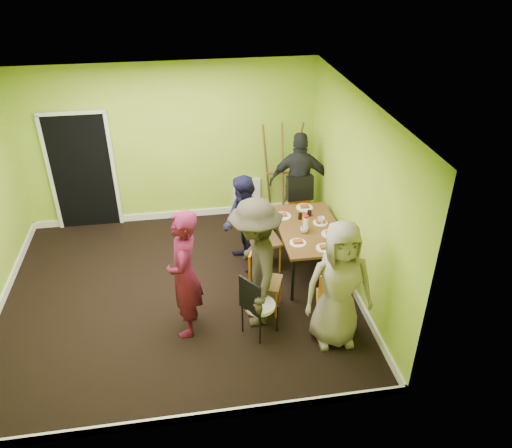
{
  "coord_description": "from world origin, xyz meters",
  "views": [
    {
      "loc": [
        0.19,
        -5.82,
        4.6
      ],
      "look_at": [
        1.12,
        0.0,
        1.07
      ],
      "focal_mm": 35.0,
      "sensor_mm": 36.0,
      "label": 1
    }
  ],
  "objects_px": {
    "person_standing": "(184,274)",
    "person_left_far": "(244,224)",
    "person_back_end": "(300,182)",
    "chair_front_end": "(332,297)",
    "easel": "(281,171)",
    "thermos": "(306,224)",
    "dining_table": "(309,231)",
    "blue_bottle": "(330,234)",
    "person_front_end": "(339,285)",
    "person_left_near": "(255,264)",
    "chair_left_near": "(260,276)",
    "orange_bottle": "(303,219)",
    "chair_bentwood": "(256,303)",
    "chair_back_end": "(300,195)",
    "chair_left_far": "(259,236)"
  },
  "relations": [
    {
      "from": "person_standing",
      "to": "person_left_far",
      "type": "distance_m",
      "value": 1.59
    },
    {
      "from": "person_standing",
      "to": "person_back_end",
      "type": "relative_size",
      "value": 1.01
    },
    {
      "from": "chair_front_end",
      "to": "easel",
      "type": "bearing_deg",
      "value": 105.45
    },
    {
      "from": "person_back_end",
      "to": "thermos",
      "type": "bearing_deg",
      "value": 90.6
    },
    {
      "from": "dining_table",
      "to": "thermos",
      "type": "height_order",
      "value": "thermos"
    },
    {
      "from": "chair_front_end",
      "to": "person_back_end",
      "type": "height_order",
      "value": "person_back_end"
    },
    {
      "from": "thermos",
      "to": "person_left_far",
      "type": "distance_m",
      "value": 0.93
    },
    {
      "from": "person_back_end",
      "to": "blue_bottle",
      "type": "bearing_deg",
      "value": 102.18
    },
    {
      "from": "blue_bottle",
      "to": "person_front_end",
      "type": "bearing_deg",
      "value": -101.48
    },
    {
      "from": "thermos",
      "to": "person_left_near",
      "type": "distance_m",
      "value": 1.29
    },
    {
      "from": "chair_left_near",
      "to": "orange_bottle",
      "type": "bearing_deg",
      "value": 161.49
    },
    {
      "from": "chair_left_near",
      "to": "chair_bentwood",
      "type": "distance_m",
      "value": 0.53
    },
    {
      "from": "chair_back_end",
      "to": "blue_bottle",
      "type": "relative_size",
      "value": 5.83
    },
    {
      "from": "chair_left_near",
      "to": "chair_bentwood",
      "type": "xyz_separation_m",
      "value": [
        -0.14,
        -0.51,
        -0.03
      ]
    },
    {
      "from": "person_left_far",
      "to": "person_front_end",
      "type": "relative_size",
      "value": 0.88
    },
    {
      "from": "dining_table",
      "to": "chair_bentwood",
      "type": "xyz_separation_m",
      "value": [
        -1.0,
        -1.29,
        -0.19
      ]
    },
    {
      "from": "orange_bottle",
      "to": "person_left_far",
      "type": "distance_m",
      "value": 0.91
    },
    {
      "from": "chair_left_far",
      "to": "chair_front_end",
      "type": "distance_m",
      "value": 1.62
    },
    {
      "from": "chair_left_far",
      "to": "person_left_near",
      "type": "xyz_separation_m",
      "value": [
        -0.23,
        -1.13,
        0.31
      ]
    },
    {
      "from": "orange_bottle",
      "to": "person_front_end",
      "type": "relative_size",
      "value": 0.05
    },
    {
      "from": "chair_left_far",
      "to": "person_left_near",
      "type": "distance_m",
      "value": 1.19
    },
    {
      "from": "chair_left_far",
      "to": "person_left_far",
      "type": "xyz_separation_m",
      "value": [
        -0.21,
        0.11,
        0.16
      ]
    },
    {
      "from": "person_standing",
      "to": "person_left_near",
      "type": "height_order",
      "value": "person_left_near"
    },
    {
      "from": "easel",
      "to": "blue_bottle",
      "type": "xyz_separation_m",
      "value": [
        0.29,
        -2.09,
        -0.05
      ]
    },
    {
      "from": "chair_left_near",
      "to": "chair_front_end",
      "type": "height_order",
      "value": "chair_left_near"
    },
    {
      "from": "blue_bottle",
      "to": "person_front_end",
      "type": "height_order",
      "value": "person_front_end"
    },
    {
      "from": "orange_bottle",
      "to": "chair_bentwood",
      "type": "bearing_deg",
      "value": -122.52
    },
    {
      "from": "chair_back_end",
      "to": "easel",
      "type": "xyz_separation_m",
      "value": [
        -0.2,
        0.66,
        0.14
      ]
    },
    {
      "from": "chair_back_end",
      "to": "person_standing",
      "type": "xyz_separation_m",
      "value": [
        -1.99,
        -2.1,
        0.13
      ]
    },
    {
      "from": "chair_front_end",
      "to": "easel",
      "type": "distance_m",
      "value": 3.07
    },
    {
      "from": "chair_left_near",
      "to": "easel",
      "type": "bearing_deg",
      "value": -176.19
    },
    {
      "from": "blue_bottle",
      "to": "person_left_far",
      "type": "bearing_deg",
      "value": 152.07
    },
    {
      "from": "easel",
      "to": "person_standing",
      "type": "height_order",
      "value": "easel"
    },
    {
      "from": "chair_back_end",
      "to": "person_left_far",
      "type": "bearing_deg",
      "value": 35.08
    },
    {
      "from": "chair_bentwood",
      "to": "person_front_end",
      "type": "relative_size",
      "value": 0.53
    },
    {
      "from": "chair_front_end",
      "to": "chair_bentwood",
      "type": "height_order",
      "value": "same"
    },
    {
      "from": "chair_front_end",
      "to": "person_left_far",
      "type": "distance_m",
      "value": 1.84
    },
    {
      "from": "easel",
      "to": "orange_bottle",
      "type": "xyz_separation_m",
      "value": [
        0.04,
        -1.51,
        -0.1
      ]
    },
    {
      "from": "chair_front_end",
      "to": "orange_bottle",
      "type": "xyz_separation_m",
      "value": [
        -0.01,
        1.55,
        0.27
      ]
    },
    {
      "from": "chair_left_far",
      "to": "blue_bottle",
      "type": "bearing_deg",
      "value": 52.42
    },
    {
      "from": "chair_left_near",
      "to": "person_back_end",
      "type": "xyz_separation_m",
      "value": [
        1.02,
        2.05,
        0.34
      ]
    },
    {
      "from": "orange_bottle",
      "to": "person_left_near",
      "type": "bearing_deg",
      "value": -127.41
    },
    {
      "from": "person_standing",
      "to": "person_left_near",
      "type": "xyz_separation_m",
      "value": [
        0.9,
        0.05,
        0.03
      ]
    },
    {
      "from": "chair_front_end",
      "to": "person_back_end",
      "type": "distance_m",
      "value": 2.63
    },
    {
      "from": "chair_left_far",
      "to": "thermos",
      "type": "height_order",
      "value": "chair_left_far"
    },
    {
      "from": "dining_table",
      "to": "chair_left_near",
      "type": "bearing_deg",
      "value": -138.18
    },
    {
      "from": "dining_table",
      "to": "chair_bentwood",
      "type": "bearing_deg",
      "value": -127.9
    },
    {
      "from": "person_back_end",
      "to": "easel",
      "type": "bearing_deg",
      "value": -52.12
    },
    {
      "from": "dining_table",
      "to": "chair_back_end",
      "type": "distance_m",
      "value": 1.07
    },
    {
      "from": "person_back_end",
      "to": "chair_bentwood",
      "type": "bearing_deg",
      "value": 75.97
    }
  ]
}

